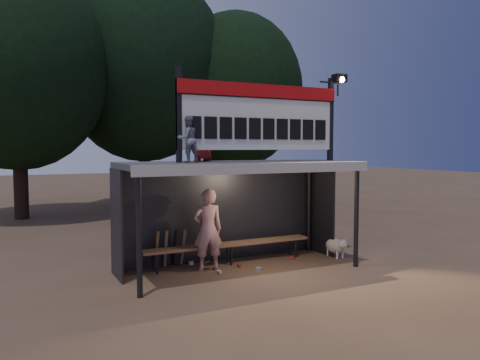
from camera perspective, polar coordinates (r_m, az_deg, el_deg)
name	(u,v)px	position (r m, az deg, el deg)	size (l,w,h in m)	color
ground	(240,270)	(10.22, -0.01, -10.86)	(80.00, 80.00, 0.00)	brown
player	(208,230)	(10.04, -3.94, -6.05)	(0.64, 0.42, 1.75)	silver
child_a	(188,139)	(9.34, -6.38, 4.96)	(0.45, 0.35, 0.93)	slate
child_b	(202,136)	(10.04, -4.64, 5.40)	(0.54, 0.35, 1.10)	maroon
dugout_shelter	(235,183)	(10.13, -0.62, -0.40)	(5.10, 2.08, 2.32)	#404043
scoreboard_assembly	(263,115)	(10.16, 2.86, 7.96)	(4.10, 0.27, 1.99)	black
bench	(229,245)	(10.60, -1.34, -7.91)	(4.00, 0.35, 0.48)	#885F40
tree_left	(17,67)	(19.07, -25.53, 12.34)	(6.46, 6.46, 9.27)	black
tree_mid	(143,66)	(21.35, -11.73, 13.47)	(7.22, 7.22, 10.36)	black
tree_right	(236,91)	(21.66, -0.52, 10.80)	(6.08, 6.08, 8.72)	#301E15
dog	(336,246)	(11.49, 11.66, -7.85)	(0.36, 0.81, 0.49)	beige
bats	(170,248)	(10.39, -8.51, -8.23)	(0.67, 0.35, 0.84)	#906843
litter	(235,265)	(10.47, -0.56, -10.29)	(2.37, 1.25, 0.08)	#A7241C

